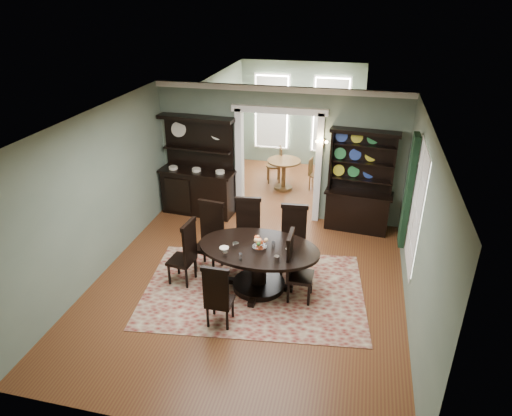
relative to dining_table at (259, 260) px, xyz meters
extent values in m
cube|color=brown|center=(-0.22, -0.08, -0.59)|extent=(5.50, 6.00, 0.01)
cube|color=white|center=(-0.22, -0.08, 2.42)|extent=(5.50, 6.00, 0.01)
cube|color=gray|center=(-2.97, -0.08, 0.92)|extent=(0.01, 6.00, 3.00)
cube|color=gray|center=(2.53, -0.08, 0.92)|extent=(0.01, 6.00, 3.00)
cube|color=gray|center=(-0.22, -3.08, 0.92)|extent=(5.50, 0.01, 3.00)
cube|color=gray|center=(-2.04, 2.92, 0.92)|extent=(1.85, 0.01, 3.00)
cube|color=gray|center=(1.61, 2.92, 0.92)|extent=(1.85, 0.01, 3.00)
cube|color=gray|center=(-0.22, 2.92, 2.17)|extent=(1.80, 0.01, 0.50)
cube|color=white|center=(-0.22, 2.87, 2.36)|extent=(5.50, 0.10, 0.12)
cube|color=brown|center=(-0.22, 4.67, -0.59)|extent=(3.50, 3.50, 0.01)
cube|color=white|center=(-0.22, 4.67, 2.42)|extent=(3.50, 3.50, 0.01)
cube|color=gray|center=(-1.97, 4.67, 0.92)|extent=(0.01, 3.50, 3.00)
cube|color=gray|center=(1.53, 4.67, 0.92)|extent=(0.01, 3.50, 3.00)
cube|color=gray|center=(-0.22, 6.42, 0.92)|extent=(3.50, 0.01, 3.00)
cube|color=white|center=(-1.07, 6.37, 0.97)|extent=(1.05, 0.06, 2.20)
cube|color=white|center=(0.63, 6.37, 0.97)|extent=(1.05, 0.06, 2.20)
cube|color=white|center=(-1.12, 2.92, 0.67)|extent=(0.14, 0.25, 2.50)
cube|color=white|center=(0.68, 2.92, 0.67)|extent=(0.14, 0.25, 2.50)
cube|color=white|center=(-0.22, 2.92, 1.92)|extent=(2.08, 0.25, 0.14)
cube|color=white|center=(2.52, 0.52, 1.02)|extent=(0.02, 1.10, 2.00)
cube|color=white|center=(2.51, 0.52, 1.02)|extent=(0.01, 1.22, 2.12)
cube|color=black|center=(2.43, 1.20, 1.02)|extent=(0.10, 0.35, 2.10)
cube|color=#C87C35|center=(0.73, 2.84, 1.27)|extent=(0.08, 0.05, 0.18)
sphere|color=#FFD88C|center=(0.63, 2.69, 1.35)|extent=(0.07, 0.07, 0.07)
sphere|color=#FFD88C|center=(0.83, 2.69, 1.35)|extent=(0.07, 0.07, 0.07)
cube|color=maroon|center=(-0.06, -0.11, -0.57)|extent=(4.13, 3.03, 0.01)
ellipsoid|color=black|center=(0.00, 0.00, 0.23)|extent=(2.17, 1.43, 0.06)
cylinder|color=black|center=(0.00, 0.00, 0.19)|extent=(2.04, 2.04, 0.03)
cylinder|color=black|center=(0.00, 0.00, -0.16)|extent=(0.27, 0.27, 0.73)
cylinder|color=black|center=(0.00, 0.00, -0.53)|extent=(0.93, 0.93, 0.11)
cylinder|color=silver|center=(0.02, -0.04, 0.28)|extent=(0.25, 0.25, 0.05)
cube|color=black|center=(-1.05, 0.36, -0.11)|extent=(0.53, 0.51, 0.06)
cube|color=black|center=(-1.03, 0.56, 0.30)|extent=(0.48, 0.11, 0.80)
cube|color=black|center=(-1.03, 0.56, 0.72)|extent=(0.52, 0.14, 0.08)
cylinder|color=black|center=(-1.26, 0.20, -0.34)|extent=(0.05, 0.05, 0.47)
cylinder|color=black|center=(-0.89, 0.15, -0.34)|extent=(0.05, 0.05, 0.47)
cylinder|color=black|center=(-1.21, 0.57, -0.34)|extent=(0.05, 0.05, 0.47)
cylinder|color=black|center=(-0.85, 0.52, -0.34)|extent=(0.05, 0.05, 0.47)
cube|color=black|center=(-0.39, 0.74, -0.12)|extent=(0.53, 0.52, 0.06)
cube|color=black|center=(-0.42, 0.94, 0.28)|extent=(0.46, 0.13, 0.78)
cube|color=black|center=(-0.42, 0.94, 0.69)|extent=(0.51, 0.16, 0.08)
cylinder|color=black|center=(-0.54, 0.53, -0.35)|extent=(0.05, 0.05, 0.46)
cylinder|color=black|center=(-0.18, 0.60, -0.35)|extent=(0.05, 0.05, 0.46)
cylinder|color=black|center=(-0.60, 0.89, -0.35)|extent=(0.05, 0.05, 0.46)
cylinder|color=black|center=(-0.24, 0.95, -0.35)|extent=(0.05, 0.05, 0.46)
cube|color=black|center=(0.49, 0.64, -0.12)|extent=(0.49, 0.48, 0.06)
cube|color=black|center=(0.48, 0.84, 0.28)|extent=(0.47, 0.08, 0.78)
cube|color=black|center=(0.48, 0.84, 0.69)|extent=(0.51, 0.11, 0.08)
cylinder|color=black|center=(0.33, 0.44, -0.35)|extent=(0.05, 0.05, 0.46)
cylinder|color=black|center=(0.69, 0.47, -0.35)|extent=(0.05, 0.05, 0.46)
cylinder|color=black|center=(0.30, 0.80, -0.35)|extent=(0.05, 0.05, 0.46)
cylinder|color=black|center=(0.66, 0.83, -0.35)|extent=(0.05, 0.05, 0.46)
cube|color=black|center=(-1.39, -0.13, -0.14)|extent=(0.47, 0.49, 0.06)
cube|color=black|center=(-1.20, -0.16, 0.25)|extent=(0.10, 0.44, 0.75)
cube|color=black|center=(-1.20, -0.16, 0.63)|extent=(0.12, 0.48, 0.08)
cylinder|color=black|center=(-1.54, 0.06, -0.36)|extent=(0.05, 0.05, 0.44)
cylinder|color=black|center=(-1.58, -0.29, -0.36)|extent=(0.05, 0.05, 0.44)
cylinder|color=black|center=(-1.20, 0.02, -0.36)|extent=(0.05, 0.05, 0.44)
cylinder|color=black|center=(-1.24, -0.32, -0.36)|extent=(0.05, 0.05, 0.44)
cube|color=black|center=(0.76, -0.15, -0.14)|extent=(0.43, 0.45, 0.06)
cube|color=black|center=(0.56, -0.15, 0.25)|extent=(0.05, 0.44, 0.75)
cube|color=black|center=(0.56, -0.15, 0.64)|extent=(0.07, 0.48, 0.08)
cylinder|color=black|center=(0.93, -0.33, -0.36)|extent=(0.05, 0.05, 0.44)
cylinder|color=black|center=(0.93, 0.02, -0.36)|extent=(0.05, 0.05, 0.44)
cylinder|color=black|center=(0.58, -0.33, -0.36)|extent=(0.05, 0.05, 0.44)
cylinder|color=black|center=(0.58, 0.02, -0.36)|extent=(0.05, 0.05, 0.44)
cube|color=black|center=(-0.38, -1.06, -0.18)|extent=(0.41, 0.39, 0.05)
cube|color=black|center=(-0.38, -1.24, 0.18)|extent=(0.41, 0.05, 0.69)
cube|color=black|center=(-0.38, -1.24, 0.53)|extent=(0.44, 0.07, 0.07)
cylinder|color=black|center=(-0.23, -0.90, -0.38)|extent=(0.04, 0.04, 0.41)
cylinder|color=black|center=(-0.54, -0.90, -0.38)|extent=(0.04, 0.04, 0.41)
cylinder|color=black|center=(-0.22, -1.22, -0.38)|extent=(0.04, 0.04, 0.41)
cylinder|color=black|center=(-0.54, -1.22, -0.38)|extent=(0.04, 0.04, 0.41)
cube|color=black|center=(-2.04, 2.61, -0.07)|extent=(1.68, 0.69, 1.03)
cube|color=black|center=(-2.04, 2.61, 0.46)|extent=(1.78, 0.74, 0.05)
cube|color=black|center=(-2.04, 2.83, 1.08)|extent=(1.64, 0.21, 1.21)
cube|color=black|center=(-2.04, 2.73, 0.96)|extent=(1.61, 0.41, 0.04)
cube|color=black|center=(-2.04, 2.71, 1.67)|extent=(1.76, 0.49, 0.08)
cube|color=black|center=(1.61, 2.63, -0.15)|extent=(1.37, 0.60, 0.86)
cube|color=black|center=(1.61, 2.63, 0.29)|extent=(1.47, 0.65, 0.04)
cube|color=black|center=(1.61, 2.82, 0.94)|extent=(1.33, 0.18, 1.29)
cube|color=black|center=(0.96, 2.73, 0.94)|extent=(0.07, 0.25, 1.33)
cube|color=black|center=(2.26, 2.73, 0.94)|extent=(0.07, 0.25, 1.33)
cube|color=black|center=(1.61, 2.71, 1.61)|extent=(1.45, 0.44, 0.08)
cube|color=black|center=(1.61, 2.73, 0.56)|extent=(1.35, 0.37, 0.03)
cube|color=black|center=(1.61, 2.73, 0.94)|extent=(1.35, 0.37, 0.03)
cube|color=black|center=(1.61, 2.73, 1.32)|extent=(1.35, 0.37, 0.03)
cylinder|color=brown|center=(-0.34, 4.44, 0.20)|extent=(0.87, 0.87, 0.04)
cylinder|color=brown|center=(-0.34, 4.44, -0.18)|extent=(0.11, 0.11, 0.76)
cylinder|color=brown|center=(-0.34, 4.44, -0.55)|extent=(0.48, 0.48, 0.07)
cylinder|color=brown|center=(-0.70, 4.86, -0.11)|extent=(0.42, 0.42, 0.04)
cube|color=brown|center=(-0.52, 4.91, 0.15)|extent=(0.14, 0.37, 0.52)
cylinder|color=brown|center=(-0.88, 4.95, -0.35)|extent=(0.04, 0.04, 0.47)
cylinder|color=brown|center=(-0.79, 4.67, -0.35)|extent=(0.04, 0.04, 0.47)
cylinder|color=brown|center=(-0.60, 5.04, -0.35)|extent=(0.04, 0.04, 0.47)
cylinder|color=brown|center=(-0.51, 4.76, -0.35)|extent=(0.04, 0.04, 0.47)
cylinder|color=brown|center=(0.49, 4.59, -0.18)|extent=(0.36, 0.36, 0.04)
cube|color=brown|center=(0.33, 4.62, 0.04)|extent=(0.09, 0.32, 0.44)
cylinder|color=brown|center=(0.59, 4.44, -0.38)|extent=(0.03, 0.03, 0.40)
cylinder|color=brown|center=(0.64, 4.69, -0.38)|extent=(0.03, 0.03, 0.40)
cylinder|color=brown|center=(0.34, 4.49, -0.38)|extent=(0.03, 0.03, 0.40)
cylinder|color=brown|center=(0.39, 4.73, -0.38)|extent=(0.03, 0.03, 0.40)
camera|label=1|loc=(1.49, -6.56, 4.30)|focal=32.00mm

